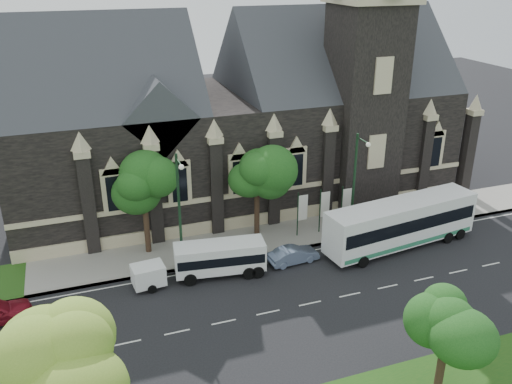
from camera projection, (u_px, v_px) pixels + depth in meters
name	position (u px, v px, depth m)	size (l,w,h in m)	color
ground	(268.00, 313.00, 35.04)	(160.00, 160.00, 0.00)	black
sidewalk	(226.00, 245.00, 43.24)	(80.00, 5.00, 0.15)	gray
museum	(248.00, 113.00, 49.68)	(40.00, 17.70, 29.90)	black
tree_park_near	(70.00, 363.00, 21.28)	(4.42, 4.42, 8.56)	black
tree_park_east	(450.00, 316.00, 27.07)	(3.40, 3.40, 6.28)	black
tree_walk_right	(258.00, 168.00, 43.03)	(4.08, 4.08, 7.80)	black
tree_walk_left	(145.00, 184.00, 40.26)	(3.91, 3.91, 7.64)	black
street_lamp_near	(355.00, 182.00, 42.28)	(0.36, 1.88, 9.00)	#15311C
street_lamp_mid	(180.00, 207.00, 37.94)	(0.36, 1.88, 9.00)	#15311C
banner_flag_left	(301.00, 210.00, 43.85)	(0.90, 0.10, 4.00)	#15311C
banner_flag_center	(323.00, 207.00, 44.47)	(0.90, 0.10, 4.00)	#15311C
banner_flag_right	(345.00, 204.00, 45.09)	(0.90, 0.10, 4.00)	#15311C
tour_coach	(401.00, 223.00, 42.49)	(13.31, 4.36, 3.81)	white
shuttle_bus	(220.00, 257.00, 38.78)	(6.69, 3.08, 2.50)	white
box_trailer	(148.00, 275.00, 37.45)	(3.23, 1.90, 1.69)	white
sedan	(293.00, 255.00, 40.66)	(1.36, 3.91, 1.29)	#7B8DB2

